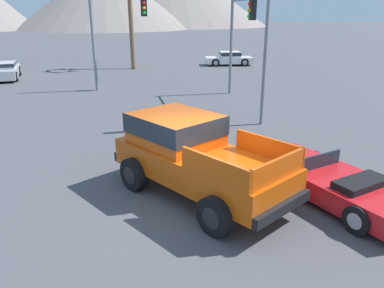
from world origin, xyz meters
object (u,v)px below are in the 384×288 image
(orange_pickup_truck, at_px, (192,152))
(parked_car_white, at_px, (229,58))
(parked_car_silver, at_px, (4,70))
(red_convertible_car, at_px, (333,183))
(traffic_light_main, at_px, (116,24))
(traffic_light_crosswalk, at_px, (240,28))
(street_lamp_post, at_px, (268,12))

(orange_pickup_truck, relative_size, parked_car_white, 1.22)
(orange_pickup_truck, bearing_deg, parked_car_silver, 83.55)
(red_convertible_car, height_order, traffic_light_main, traffic_light_main)
(red_convertible_car, height_order, traffic_light_crosswalk, traffic_light_crosswalk)
(traffic_light_main, distance_m, traffic_light_crosswalk, 7.29)
(orange_pickup_truck, height_order, parked_car_silver, orange_pickup_truck)
(parked_car_white, height_order, traffic_light_main, traffic_light_main)
(parked_car_white, relative_size, traffic_light_crosswalk, 0.82)
(street_lamp_post, bearing_deg, parked_car_silver, 132.29)
(orange_pickup_truck, xyz_separation_m, red_convertible_car, (3.36, -1.15, -0.69))
(orange_pickup_truck, height_order, parked_car_white, orange_pickup_truck)
(parked_car_white, relative_size, street_lamp_post, 0.59)
(red_convertible_car, bearing_deg, traffic_light_crosswalk, 64.99)
(red_convertible_car, relative_size, parked_car_white, 1.10)
(traffic_light_main, bearing_deg, parked_car_white, 42.65)
(red_convertible_car, xyz_separation_m, parked_car_silver, (-12.36, 21.16, 0.18))
(red_convertible_car, height_order, street_lamp_post, street_lamp_post)
(red_convertible_car, bearing_deg, street_lamp_post, 65.18)
(street_lamp_post, bearing_deg, parked_car_white, 76.19)
(traffic_light_main, bearing_deg, red_convertible_car, -73.35)
(parked_car_white, height_order, traffic_light_crosswalk, traffic_light_crosswalk)
(parked_car_white, bearing_deg, traffic_light_main, 141.32)
(traffic_light_main, relative_size, traffic_light_crosswalk, 1.02)
(orange_pickup_truck, height_order, street_lamp_post, street_lamp_post)
(parked_car_white, relative_size, traffic_light_main, 0.80)
(parked_car_silver, relative_size, street_lamp_post, 0.64)
(parked_car_silver, xyz_separation_m, traffic_light_crosswalk, (13.88, -9.54, 3.10))
(parked_car_silver, distance_m, traffic_light_crosswalk, 17.13)
(orange_pickup_truck, xyz_separation_m, traffic_light_main, (-1.28, 14.37, 2.67))
(parked_car_white, height_order, street_lamp_post, street_lamp_post)
(traffic_light_crosswalk, bearing_deg, red_convertible_car, -7.45)
(orange_pickup_truck, bearing_deg, red_convertible_car, -49.54)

